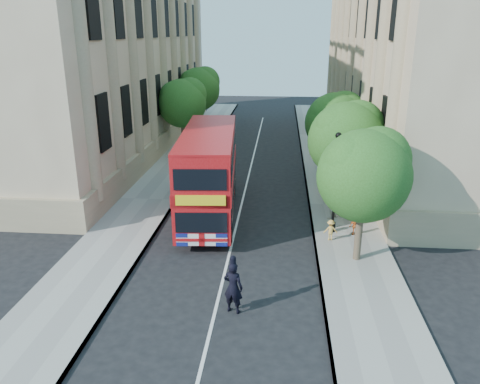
% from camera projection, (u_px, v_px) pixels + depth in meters
% --- Properties ---
extents(ground, '(120.00, 120.00, 0.00)m').
position_uv_depth(ground, '(221.00, 289.00, 18.81)').
color(ground, black).
rests_on(ground, ground).
extents(pavement_right, '(3.50, 80.00, 0.12)m').
position_uv_depth(pavement_right, '(338.00, 206.00, 27.73)').
color(pavement_right, gray).
rests_on(pavement_right, ground).
extents(pavement_left, '(3.50, 80.00, 0.12)m').
position_uv_depth(pavement_left, '(149.00, 200.00, 28.69)').
color(pavement_left, gray).
rests_on(pavement_left, ground).
extents(building_right, '(12.00, 38.00, 18.00)m').
position_uv_depth(building_right, '(429.00, 43.00, 37.34)').
color(building_right, tan).
rests_on(building_right, ground).
extents(building_left, '(12.00, 38.00, 18.00)m').
position_uv_depth(building_left, '(94.00, 42.00, 39.66)').
color(building_left, tan).
rests_on(building_left, ground).
extents(tree_right_near, '(4.00, 4.00, 6.08)m').
position_uv_depth(tree_right_near, '(365.00, 171.00, 19.80)').
color(tree_right_near, '#473828').
rests_on(tree_right_near, ground).
extents(tree_right_mid, '(4.20, 4.20, 6.37)m').
position_uv_depth(tree_right_mid, '(347.00, 136.00, 25.38)').
color(tree_right_mid, '#473828').
rests_on(tree_right_mid, ground).
extents(tree_right_far, '(4.00, 4.00, 6.15)m').
position_uv_depth(tree_right_far, '(336.00, 119.00, 31.08)').
color(tree_right_far, '#473828').
rests_on(tree_right_far, ground).
extents(tree_left_far, '(4.00, 4.00, 6.30)m').
position_uv_depth(tree_left_far, '(183.00, 101.00, 38.63)').
color(tree_left_far, '#473828').
rests_on(tree_left_far, ground).
extents(tree_left_back, '(4.20, 4.20, 6.65)m').
position_uv_depth(tree_left_back, '(199.00, 87.00, 46.08)').
color(tree_left_back, '#473828').
rests_on(tree_left_back, ground).
extents(lamp_post, '(0.32, 0.32, 5.16)m').
position_uv_depth(lamp_post, '(335.00, 187.00, 23.23)').
color(lamp_post, black).
rests_on(lamp_post, pavement_right).
extents(double_decker_bus, '(3.48, 10.37, 4.71)m').
position_uv_depth(double_decker_bus, '(209.00, 171.00, 25.62)').
color(double_decker_bus, '#A50B0F').
rests_on(double_decker_bus, ground).
extents(box_van, '(2.38, 4.99, 2.77)m').
position_uv_depth(box_van, '(202.00, 171.00, 29.92)').
color(box_van, black).
rests_on(box_van, ground).
extents(police_constable, '(0.85, 0.68, 2.03)m').
position_uv_depth(police_constable, '(233.00, 287.00, 17.01)').
color(police_constable, black).
rests_on(police_constable, ground).
extents(woman_pedestrian, '(1.02, 1.01, 1.66)m').
position_uv_depth(woman_pedestrian, '(331.00, 204.00, 25.46)').
color(woman_pedestrian, silver).
rests_on(woman_pedestrian, pavement_right).
extents(child_a, '(0.62, 0.37, 0.98)m').
position_uv_depth(child_a, '(355.00, 226.00, 23.45)').
color(child_a, orange).
rests_on(child_a, pavement_right).
extents(child_b, '(0.69, 0.42, 1.04)m').
position_uv_depth(child_b, '(331.00, 230.00, 22.87)').
color(child_b, gold).
rests_on(child_b, pavement_right).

